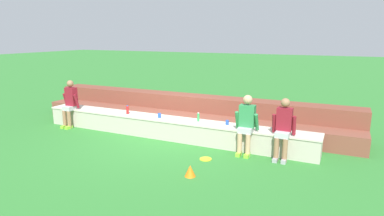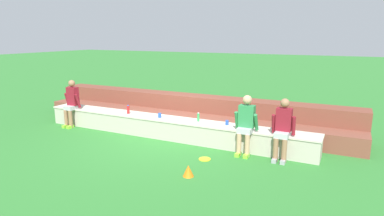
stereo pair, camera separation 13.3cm
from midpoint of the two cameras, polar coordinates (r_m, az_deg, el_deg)
The scene contains 13 objects.
ground_plane at distance 8.59m, azimuth -4.79°, elevation -5.61°, with size 80.00×80.00×0.00m, color #2D752D.
stone_seating_wall at distance 8.75m, azimuth -3.84°, elevation -3.33°, with size 7.72×0.63×0.53m.
brick_bleachers at distance 9.83m, azimuth -0.10°, elevation -0.95°, with size 9.61×1.29×0.90m.
person_far_left at distance 10.30m, azimuth -19.89°, elevation 0.96°, with size 0.50×0.49×1.38m.
person_left_of_center at distance 7.50m, azimuth 9.82°, elevation -2.61°, with size 0.53×0.47×1.37m.
person_center at distance 7.36m, azimuth 15.99°, elevation -3.33°, with size 0.51×0.52×1.35m.
water_bottle_near_right at distance 9.29m, azimuth -10.63°, elevation -0.28°, with size 0.07×0.07×0.24m.
water_bottle_mid_right at distance 8.32m, azimuth 1.56°, elevation -1.62°, with size 0.06×0.06×0.23m.
plastic_cup_middle at distance 10.81m, azimuth -20.35°, elevation 0.61°, with size 0.09×0.09×0.10m, color blue.
plastic_cup_left_end at distance 8.74m, azimuth -5.20°, elevation -1.29°, with size 0.09×0.09×0.12m, color blue.
plastic_cup_right_end at distance 8.06m, azimuth 6.58°, elevation -2.55°, with size 0.08×0.08×0.11m, color blue.
frisbee at distance 7.30m, azimuth 2.75°, elevation -8.86°, with size 0.26×0.26×0.02m, color yellow.
sports_cone at distance 6.44m, azimuth -0.05°, elevation -10.86°, with size 0.22×0.22×0.23m, color orange.
Camera 2 is at (4.27, -6.97, 2.68)m, focal length 30.68 mm.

